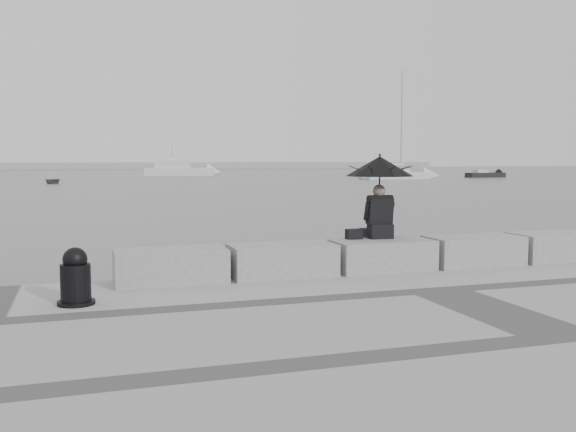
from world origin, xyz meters
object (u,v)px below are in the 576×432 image
object	(u,v)px
sailboat_right	(397,175)
motor_cruiser	(180,170)
seated_person	(380,178)
mooring_bollard	(76,281)
small_motorboat	(485,175)
dinghy	(52,181)

from	to	relation	value
sailboat_right	motor_cruiser	bearing A→B (deg)	142.87
sailboat_right	seated_person	bearing A→B (deg)	-110.18
mooring_bollard	motor_cruiser	distance (m)	83.91
small_motorboat	mooring_bollard	bearing A→B (deg)	-131.51
motor_cruiser	small_motorboat	bearing A→B (deg)	-14.36
small_motorboat	seated_person	bearing A→B (deg)	-129.36
mooring_bollard	motor_cruiser	world-z (taller)	motor_cruiser
small_motorboat	dinghy	size ratio (longest dim) A/B	1.70
dinghy	small_motorboat	bearing A→B (deg)	8.60
mooring_bollard	dinghy	bearing A→B (deg)	92.53
sailboat_right	mooring_bollard	bearing A→B (deg)	-113.11
seated_person	sailboat_right	size ratio (longest dim) A/B	0.11
seated_person	small_motorboat	world-z (taller)	seated_person
motor_cruiser	small_motorboat	distance (m)	41.68
motor_cruiser	mooring_bollard	bearing A→B (deg)	-86.23
seated_person	motor_cruiser	xyz separation A→B (m)	(8.67, 81.49, -1.10)
motor_cruiser	dinghy	xyz separation A→B (m)	(-15.99, -24.87, -0.62)
dinghy	sailboat_right	bearing A→B (deg)	6.24
mooring_bollard	small_motorboat	bearing A→B (deg)	51.61
seated_person	mooring_bollard	size ratio (longest dim) A/B	1.93
motor_cruiser	sailboat_right	bearing A→B (deg)	-31.75
sailboat_right	small_motorboat	world-z (taller)	sailboat_right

